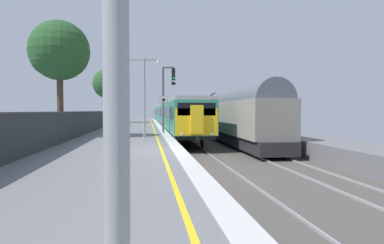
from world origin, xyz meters
TOP-DOWN VIEW (x-y plane):
  - ground at (2.64, 0.00)m, footprint 17.40×110.00m
  - commuter_train_at_platform at (2.10, 35.99)m, footprint 2.83×60.41m
  - freight_train_adjacent_track at (6.10, 17.45)m, footprint 2.60×30.09m
  - signal_gantry at (0.61, 13.05)m, footprint 1.10×0.24m
  - speed_limit_sign at (0.25, 10.24)m, footprint 0.59×0.08m
  - platform_lamp_mid at (-1.13, 6.85)m, footprint 2.00×0.20m
  - platform_back_fence at (-5.45, 0.00)m, footprint 0.07×99.00m
  - background_tree_left at (-6.51, 34.78)m, footprint 4.21×4.21m
  - background_tree_centre at (-6.61, 7.87)m, footprint 3.81×3.81m

SIDE VIEW (x-z plane):
  - ground at x=2.64m, z-range -1.21..0.00m
  - platform_back_fence at x=-5.45m, z-range 0.04..1.72m
  - commuter_train_at_platform at x=2.10m, z-range -0.64..3.17m
  - freight_train_adjacent_track at x=6.10m, z-range -0.79..3.72m
  - speed_limit_sign at x=0.25m, z-range 0.38..3.21m
  - platform_lamp_mid at x=-1.13m, z-range 0.49..5.52m
  - signal_gantry at x=0.61m, z-range 0.65..5.97m
  - background_tree_left at x=-6.51m, z-range 1.57..9.25m
  - background_tree_centre at x=-6.61m, z-range 1.71..9.20m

